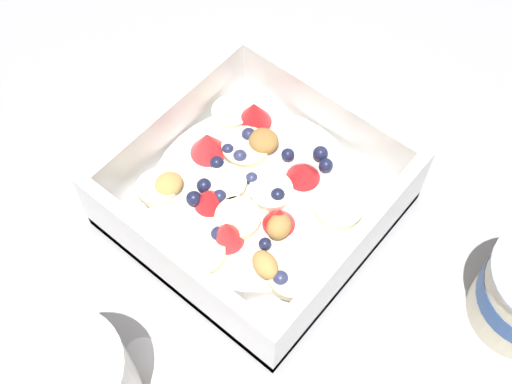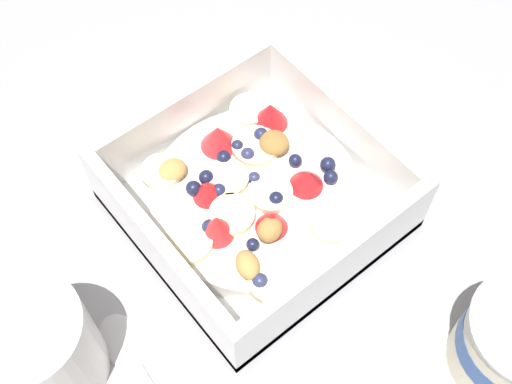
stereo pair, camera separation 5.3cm
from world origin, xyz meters
TOP-DOWN VIEW (x-y plane):
  - ground_plane at (0.00, 0.00)m, footprint 2.40×2.40m
  - fruit_bowl at (-0.01, 0.01)m, footprint 0.19×0.19m

SIDE VIEW (x-z plane):
  - ground_plane at x=0.00m, z-range 0.00..0.00m
  - fruit_bowl at x=-0.01m, z-range -0.01..0.06m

